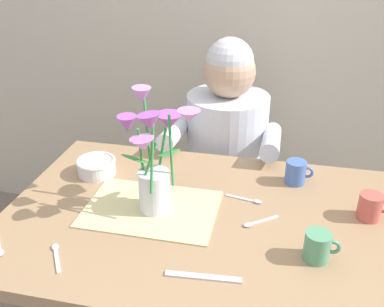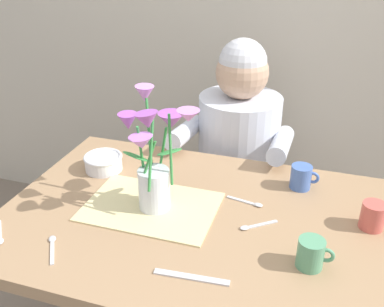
# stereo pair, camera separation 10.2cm
# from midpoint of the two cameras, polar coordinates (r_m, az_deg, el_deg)

# --- Properties ---
(dining_table) EXTENTS (1.20, 0.80, 0.74)m
(dining_table) POSITION_cam_midpoint_polar(r_m,az_deg,el_deg) (1.37, 3.33, -11.57)
(dining_table) COLOR #9E7A56
(dining_table) RESTS_ON ground_plane
(seated_person) EXTENTS (0.45, 0.47, 1.14)m
(seated_person) POSITION_cam_midpoint_polar(r_m,az_deg,el_deg) (1.92, 7.39, -2.22)
(seated_person) COLOR #4C4C56
(seated_person) RESTS_ON ground_plane
(striped_placemat) EXTENTS (0.40, 0.28, 0.00)m
(striped_placemat) POSITION_cam_midpoint_polar(r_m,az_deg,el_deg) (1.35, -3.16, -6.92)
(striped_placemat) COLOR beige
(striped_placemat) RESTS_ON dining_table
(flower_vase) EXTENTS (0.24, 0.24, 0.36)m
(flower_vase) POSITION_cam_midpoint_polar(r_m,az_deg,el_deg) (1.27, -2.59, -0.34)
(flower_vase) COLOR silver
(flower_vase) RESTS_ON dining_table
(ceramic_bowl) EXTENTS (0.14, 0.14, 0.06)m
(ceramic_bowl) POSITION_cam_midpoint_polar(r_m,az_deg,el_deg) (1.56, -9.67, -1.14)
(ceramic_bowl) COLOR white
(ceramic_bowl) RESTS_ON dining_table
(dinner_knife) EXTENTS (0.19, 0.03, 0.00)m
(dinner_knife) POSITION_cam_midpoint_polar(r_m,az_deg,el_deg) (1.11, 2.68, -15.93)
(dinner_knife) COLOR silver
(dinner_knife) RESTS_ON dining_table
(coffee_cup) EXTENTS (0.09, 0.07, 0.08)m
(coffee_cup) POSITION_cam_midpoint_polar(r_m,az_deg,el_deg) (1.48, 16.04, -3.02)
(coffee_cup) COLOR #476BB7
(coffee_cup) RESTS_ON dining_table
(ceramic_mug) EXTENTS (0.09, 0.07, 0.08)m
(ceramic_mug) POSITION_cam_midpoint_polar(r_m,az_deg,el_deg) (1.37, 24.65, -7.48)
(ceramic_mug) COLOR #CC564C
(ceramic_mug) RESTS_ON dining_table
(tea_cup) EXTENTS (0.09, 0.07, 0.08)m
(tea_cup) POSITION_cam_midpoint_polar(r_m,az_deg,el_deg) (1.17, 17.81, -12.42)
(tea_cup) COLOR #569970
(tea_cup) RESTS_ON dining_table
(spoon_0) EXTENTS (0.12, 0.04, 0.01)m
(spoon_0) POSITION_cam_midpoint_polar(r_m,az_deg,el_deg) (1.38, 9.77, -6.43)
(spoon_0) COLOR silver
(spoon_0) RESTS_ON dining_table
(spoon_1) EXTENTS (0.09, 0.10, 0.01)m
(spoon_1) POSITION_cam_midpoint_polar(r_m,az_deg,el_deg) (1.32, -21.80, -10.05)
(spoon_1) COLOR silver
(spoon_1) RESTS_ON dining_table
(spoon_2) EXTENTS (0.10, 0.08, 0.01)m
(spoon_2) POSITION_cam_midpoint_polar(r_m,az_deg,el_deg) (1.29, 10.24, -9.40)
(spoon_2) COLOR silver
(spoon_2) RESTS_ON dining_table
(spoon_3) EXTENTS (0.08, 0.11, 0.01)m
(spoon_3) POSITION_cam_midpoint_polar(r_m,az_deg,el_deg) (1.24, -15.53, -11.51)
(spoon_3) COLOR silver
(spoon_3) RESTS_ON dining_table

